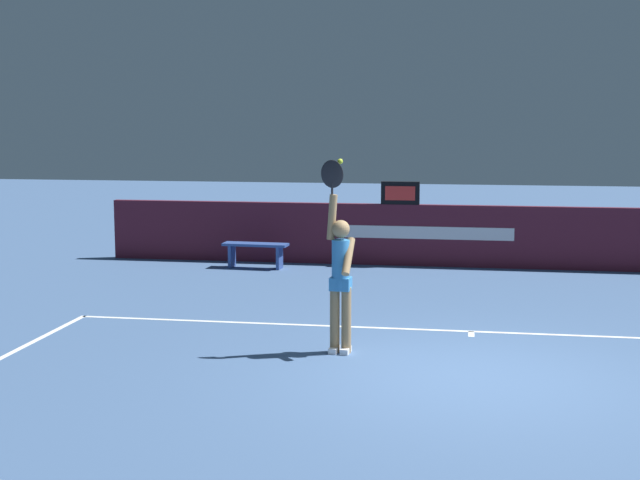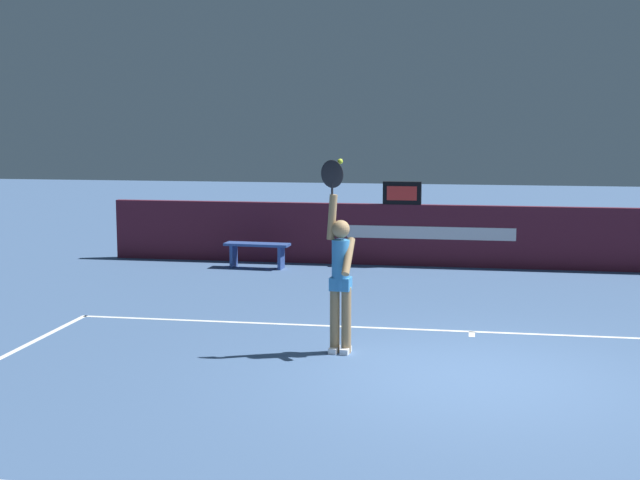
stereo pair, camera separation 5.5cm
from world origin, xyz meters
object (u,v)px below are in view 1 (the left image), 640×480
(tennis_player, at_px, (340,274))
(courtside_bench_near, at_px, (255,250))
(tennis_ball, at_px, (340,161))
(speed_display, at_px, (400,193))

(tennis_player, bearing_deg, courtside_bench_near, 112.94)
(tennis_player, relative_size, tennis_ball, 35.48)
(tennis_ball, bearing_deg, courtside_bench_near, 113.08)
(speed_display, height_order, tennis_ball, tennis_ball)
(speed_display, height_order, tennis_player, tennis_player)
(tennis_player, height_order, courtside_bench_near, tennis_player)
(speed_display, bearing_deg, tennis_player, -91.79)
(speed_display, height_order, courtside_bench_near, speed_display)
(tennis_player, height_order, tennis_ball, tennis_player)
(tennis_player, distance_m, courtside_bench_near, 6.51)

